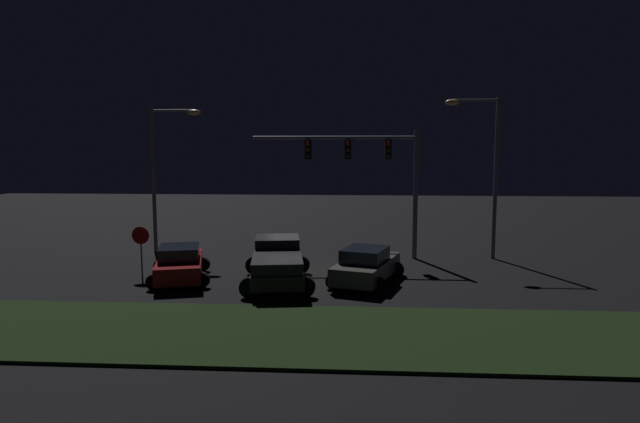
% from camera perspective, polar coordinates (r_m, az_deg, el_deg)
% --- Properties ---
extents(ground_plane, '(80.00, 80.00, 0.00)m').
position_cam_1_polar(ground_plane, '(24.89, -2.56, -6.29)').
color(ground_plane, black).
extents(grass_median, '(26.46, 5.43, 0.10)m').
position_cam_1_polar(grass_median, '(16.85, -5.74, -12.55)').
color(grass_median, black).
rests_on(grass_median, ground_plane).
extents(pickup_truck, '(3.38, 5.62, 1.80)m').
position_cam_1_polar(pickup_truck, '(22.49, -4.50, -5.10)').
color(pickup_truck, black).
rests_on(pickup_truck, ground_plane).
extents(car_sedan, '(3.31, 4.74, 1.51)m').
position_cam_1_polar(car_sedan, '(22.68, 4.88, -5.68)').
color(car_sedan, '#514C47').
rests_on(car_sedan, ground_plane).
extents(car_sedan_far, '(3.19, 4.72, 1.51)m').
position_cam_1_polar(car_sedan_far, '(23.78, -14.53, -5.29)').
color(car_sedan_far, maroon).
rests_on(car_sedan_far, ground_plane).
extents(traffic_signal_gantry, '(8.32, 0.56, 6.50)m').
position_cam_1_polar(traffic_signal_gantry, '(27.35, 4.97, 5.23)').
color(traffic_signal_gantry, slate).
rests_on(traffic_signal_gantry, ground_plane).
extents(street_lamp_left, '(2.75, 0.44, 7.69)m').
position_cam_1_polar(street_lamp_left, '(30.06, -16.13, 5.12)').
color(street_lamp_left, slate).
rests_on(street_lamp_left, ground_plane).
extents(street_lamp_right, '(2.71, 0.44, 8.09)m').
position_cam_1_polar(street_lamp_right, '(28.35, 16.98, 5.43)').
color(street_lamp_right, slate).
rests_on(street_lamp_right, ground_plane).
extents(stop_sign, '(0.76, 0.08, 2.23)m').
position_cam_1_polar(stop_sign, '(24.63, -18.32, -3.06)').
color(stop_sign, slate).
rests_on(stop_sign, ground_plane).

